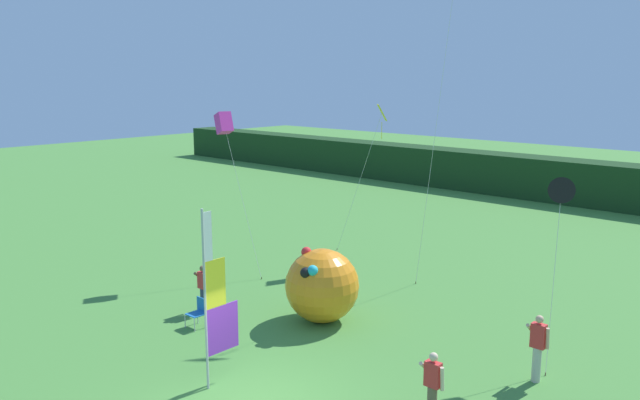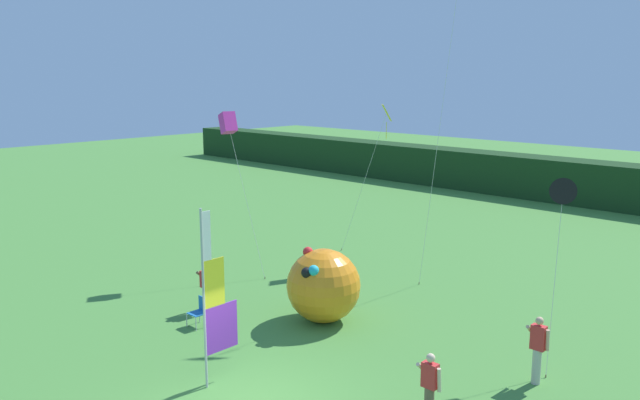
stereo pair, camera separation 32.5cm
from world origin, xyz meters
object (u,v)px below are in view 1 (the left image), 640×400
(person_near_banner, at_px, (203,288))
(folding_chair, at_px, (199,311))
(kite_yellow_diamond_1, at_px, (379,122))
(inflatable_balloon, at_px, (322,285))
(kite_magenta_box_3, at_px, (224,123))
(kite_black_delta_0, at_px, (561,191))
(person_mid_field, at_px, (538,346))
(banner_flag, at_px, (215,302))
(person_far_left, at_px, (433,385))

(person_near_banner, relative_size, folding_chair, 1.78)
(kite_yellow_diamond_1, bearing_deg, inflatable_balloon, -65.57)
(person_near_banner, bearing_deg, kite_magenta_box_3, 130.58)
(folding_chair, bearing_deg, kite_magenta_box_3, 131.55)
(kite_magenta_box_3, bearing_deg, kite_black_delta_0, 5.15)
(folding_chair, bearing_deg, person_mid_field, 21.08)
(kite_black_delta_0, bearing_deg, inflatable_balloon, -158.24)
(inflatable_balloon, relative_size, kite_magenta_box_3, 0.38)
(banner_flag, xyz_separation_m, inflatable_balloon, (-0.89, 4.87, -1.01))
(inflatable_balloon, relative_size, kite_yellow_diamond_1, 0.37)
(banner_flag, bearing_deg, person_far_left, 23.08)
(kite_black_delta_0, distance_m, kite_yellow_diamond_1, 10.52)
(banner_flag, relative_size, kite_black_delta_0, 0.91)
(inflatable_balloon, height_order, kite_black_delta_0, kite_black_delta_0)
(inflatable_balloon, xyz_separation_m, kite_black_delta_0, (6.28, 2.51, 3.42))
(person_far_left, xyz_separation_m, folding_chair, (-8.30, -0.12, -0.37))
(person_far_left, height_order, inflatable_balloon, inflatable_balloon)
(person_mid_field, height_order, person_far_left, person_mid_field)
(kite_magenta_box_3, bearing_deg, person_mid_field, -3.23)
(folding_chair, bearing_deg, kite_black_delta_0, 31.67)
(person_near_banner, distance_m, kite_black_delta_0, 11.28)
(person_far_left, relative_size, folding_chair, 1.85)
(person_mid_field, distance_m, kite_yellow_diamond_1, 12.68)
(person_mid_field, bearing_deg, kite_yellow_diamond_1, 147.31)
(person_far_left, xyz_separation_m, kite_yellow_diamond_1, (-8.99, 9.76, 4.84))
(person_near_banner, relative_size, person_mid_field, 0.90)
(person_near_banner, xyz_separation_m, person_mid_field, (10.05, 2.69, 0.10))
(kite_black_delta_0, height_order, kite_yellow_diamond_1, kite_yellow_diamond_1)
(kite_black_delta_0, bearing_deg, kite_magenta_box_3, -174.85)
(inflatable_balloon, bearing_deg, kite_black_delta_0, 21.76)
(banner_flag, distance_m, person_far_left, 5.51)
(person_mid_field, height_order, folding_chair, person_mid_field)
(banner_flag, relative_size, kite_magenta_box_3, 0.72)
(person_near_banner, distance_m, kite_yellow_diamond_1, 10.27)
(person_mid_field, xyz_separation_m, kite_black_delta_0, (-0.43, 1.86, 3.65))
(kite_magenta_box_3, bearing_deg, banner_flag, -41.11)
(kite_black_delta_0, bearing_deg, folding_chair, -148.33)
(person_far_left, relative_size, kite_yellow_diamond_1, 0.26)
(inflatable_balloon, bearing_deg, kite_yellow_diamond_1, 114.43)
(person_far_left, xyz_separation_m, kite_magenta_box_3, (-12.09, 4.15, 4.93))
(person_near_banner, height_order, kite_yellow_diamond_1, kite_yellow_diamond_1)
(kite_yellow_diamond_1, relative_size, kite_magenta_box_3, 1.03)
(banner_flag, bearing_deg, kite_yellow_diamond_1, 108.93)
(person_far_left, bearing_deg, banner_flag, -156.92)
(person_near_banner, xyz_separation_m, person_far_left, (9.16, -0.73, 0.04))
(person_far_left, bearing_deg, person_near_banner, 175.45)
(kite_yellow_diamond_1, bearing_deg, person_far_left, -47.34)
(banner_flag, relative_size, person_far_left, 2.75)
(person_mid_field, distance_m, kite_magenta_box_3, 13.88)
(banner_flag, height_order, person_near_banner, banner_flag)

